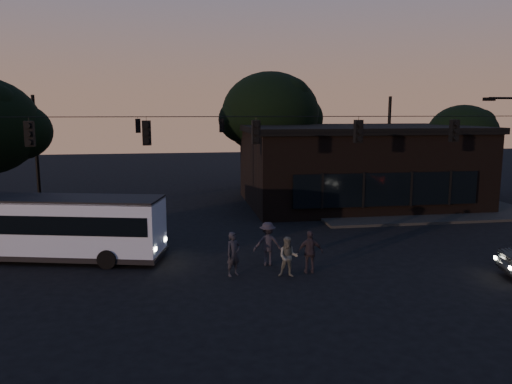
{
  "coord_description": "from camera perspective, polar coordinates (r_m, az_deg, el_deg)",
  "views": [
    {
      "loc": [
        -3.32,
        -16.8,
        6.48
      ],
      "look_at": [
        0.0,
        4.0,
        3.0
      ],
      "focal_mm": 35.0,
      "sensor_mm": 36.0,
      "label": 1
    }
  ],
  "objects": [
    {
      "name": "ground",
      "position": [
        18.31,
        2.01,
        -11.35
      ],
      "size": [
        120.0,
        120.0,
        0.0
      ],
      "primitive_type": "plane",
      "color": "black",
      "rests_on": "ground"
    },
    {
      "name": "sidewalk_far_right",
      "position": [
        34.99,
        17.08,
        -1.59
      ],
      "size": [
        14.0,
        10.0,
        0.15
      ],
      "primitive_type": "cube",
      "color": "black",
      "rests_on": "ground"
    },
    {
      "name": "building",
      "position": [
        35.22,
        11.49,
        3.04
      ],
      "size": [
        15.4,
        10.41,
        5.4
      ],
      "color": "black",
      "rests_on": "ground"
    },
    {
      "name": "tree_behind",
      "position": [
        39.49,
        1.64,
        8.95
      ],
      "size": [
        7.6,
        7.6,
        9.43
      ],
      "color": "black",
      "rests_on": "ground"
    },
    {
      "name": "tree_right",
      "position": [
        40.86,
        22.54,
        6.08
      ],
      "size": [
        5.2,
        5.2,
        6.86
      ],
      "color": "black",
      "rests_on": "ground"
    },
    {
      "name": "signal_rig_near",
      "position": [
        21.17,
        0.0,
        3.87
      ],
      "size": [
        26.24,
        0.3,
        7.5
      ],
      "color": "black",
      "rests_on": "ground"
    },
    {
      "name": "signal_rig_far",
      "position": [
        37.02,
        -3.92,
        5.83
      ],
      "size": [
        26.24,
        0.3,
        7.5
      ],
      "color": "black",
      "rests_on": "ground"
    },
    {
      "name": "bus",
      "position": [
        23.46,
        -22.51,
        -3.47
      ],
      "size": [
        10.1,
        4.55,
        2.77
      ],
      "rotation": [
        0.0,
        0.0,
        -0.24
      ],
      "color": "#A0AFCC",
      "rests_on": "ground"
    },
    {
      "name": "pedestrian_a",
      "position": [
        19.77,
        -2.6,
        -7.08
      ],
      "size": [
        0.77,
        0.7,
        1.76
      ],
      "primitive_type": "imported",
      "rotation": [
        0.0,
        0.0,
        0.56
      ],
      "color": "black",
      "rests_on": "ground"
    },
    {
      "name": "pedestrian_b",
      "position": [
        19.68,
        3.7,
        -7.41
      ],
      "size": [
        0.89,
        0.76,
        1.6
      ],
      "primitive_type": "imported",
      "rotation": [
        0.0,
        0.0,
        -0.22
      ],
      "color": "#53554D",
      "rests_on": "ground"
    },
    {
      "name": "pedestrian_c",
      "position": [
        20.18,
        6.21,
        -6.81
      ],
      "size": [
        1.05,
        0.51,
        1.74
      ],
      "primitive_type": "imported",
      "rotation": [
        0.0,
        0.0,
        3.06
      ],
      "color": "black",
      "rests_on": "ground"
    },
    {
      "name": "pedestrian_d",
      "position": [
        21.07,
        1.34,
        -5.92
      ],
      "size": [
        1.23,
        0.76,
        1.85
      ],
      "primitive_type": "imported",
      "rotation": [
        0.0,
        0.0,
        3.08
      ],
      "color": "black",
      "rests_on": "ground"
    }
  ]
}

